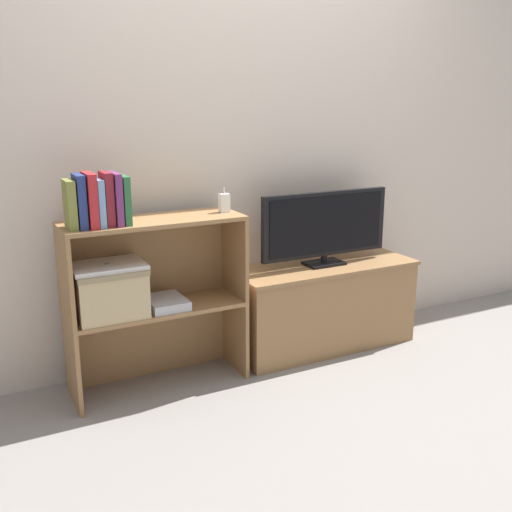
{
  "coord_description": "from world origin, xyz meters",
  "views": [
    {
      "loc": [
        -1.39,
        -2.53,
        1.42
      ],
      "look_at": [
        0.0,
        0.15,
        0.61
      ],
      "focal_mm": 42.0,
      "sensor_mm": 36.0,
      "label": 1
    }
  ],
  "objects_px": {
    "book_olive": "(70,205)",
    "magazine_stack": "(166,302)",
    "book_plum": "(116,199)",
    "book_crimson": "(90,200)",
    "baby_monitor": "(224,203)",
    "book_navy": "(80,201)",
    "book_skyblue": "(99,203)",
    "storage_basket_left": "(109,290)",
    "tv_stand": "(323,305)",
    "tv": "(325,226)",
    "book_maroon": "(107,199)",
    "book_forest": "(124,200)",
    "laptop": "(107,266)"
  },
  "relations": [
    {
      "from": "book_olive",
      "to": "book_skyblue",
      "type": "distance_m",
      "value": 0.12
    },
    {
      "from": "book_olive",
      "to": "baby_monitor",
      "type": "bearing_deg",
      "value": 3.75
    },
    {
      "from": "book_crimson",
      "to": "laptop",
      "type": "relative_size",
      "value": 0.72
    },
    {
      "from": "baby_monitor",
      "to": "book_olive",
      "type": "bearing_deg",
      "value": -176.25
    },
    {
      "from": "tv",
      "to": "magazine_stack",
      "type": "height_order",
      "value": "tv"
    },
    {
      "from": "book_navy",
      "to": "laptop",
      "type": "relative_size",
      "value": 0.7
    },
    {
      "from": "magazine_stack",
      "to": "book_plum",
      "type": "bearing_deg",
      "value": -174.11
    },
    {
      "from": "book_maroon",
      "to": "magazine_stack",
      "type": "relative_size",
      "value": 1.02
    },
    {
      "from": "book_skyblue",
      "to": "book_forest",
      "type": "height_order",
      "value": "book_forest"
    },
    {
      "from": "book_crimson",
      "to": "baby_monitor",
      "type": "xyz_separation_m",
      "value": [
        0.67,
        0.05,
        -0.07
      ]
    },
    {
      "from": "laptop",
      "to": "magazine_stack",
      "type": "height_order",
      "value": "laptop"
    },
    {
      "from": "storage_basket_left",
      "to": "laptop",
      "type": "distance_m",
      "value": 0.12
    },
    {
      "from": "book_olive",
      "to": "book_maroon",
      "type": "relative_size",
      "value": 0.9
    },
    {
      "from": "book_olive",
      "to": "book_skyblue",
      "type": "xyz_separation_m",
      "value": [
        0.12,
        0.0,
        -0.0
      ]
    },
    {
      "from": "book_olive",
      "to": "magazine_stack",
      "type": "distance_m",
      "value": 0.67
    },
    {
      "from": "book_forest",
      "to": "storage_basket_left",
      "type": "relative_size",
      "value": 0.68
    },
    {
      "from": "book_navy",
      "to": "magazine_stack",
      "type": "distance_m",
      "value": 0.65
    },
    {
      "from": "book_plum",
      "to": "magazine_stack",
      "type": "distance_m",
      "value": 0.58
    },
    {
      "from": "book_crimson",
      "to": "book_forest",
      "type": "bearing_deg",
      "value": 0.0
    },
    {
      "from": "tv",
      "to": "book_maroon",
      "type": "bearing_deg",
      "value": -176.05
    },
    {
      "from": "magazine_stack",
      "to": "storage_basket_left",
      "type": "bearing_deg",
      "value": 177.51
    },
    {
      "from": "book_navy",
      "to": "book_crimson",
      "type": "relative_size",
      "value": 0.98
    },
    {
      "from": "tv_stand",
      "to": "book_olive",
      "type": "bearing_deg",
      "value": -176.44
    },
    {
      "from": "storage_basket_left",
      "to": "magazine_stack",
      "type": "height_order",
      "value": "storage_basket_left"
    },
    {
      "from": "storage_basket_left",
      "to": "laptop",
      "type": "relative_size",
      "value": 0.97
    },
    {
      "from": "tv",
      "to": "book_maroon",
      "type": "height_order",
      "value": "book_maroon"
    },
    {
      "from": "book_navy",
      "to": "book_crimson",
      "type": "height_order",
      "value": "book_crimson"
    },
    {
      "from": "tv_stand",
      "to": "book_crimson",
      "type": "height_order",
      "value": "book_crimson"
    },
    {
      "from": "book_olive",
      "to": "tv_stand",
      "type": "bearing_deg",
      "value": 3.56
    },
    {
      "from": "book_navy",
      "to": "book_maroon",
      "type": "height_order",
      "value": "book_maroon"
    },
    {
      "from": "laptop",
      "to": "baby_monitor",
      "type": "bearing_deg",
      "value": 1.42
    },
    {
      "from": "tv",
      "to": "laptop",
      "type": "xyz_separation_m",
      "value": [
        -1.23,
        -0.05,
        -0.06
      ]
    },
    {
      "from": "tv_stand",
      "to": "book_crimson",
      "type": "xyz_separation_m",
      "value": [
        -1.3,
        -0.09,
        0.73
      ]
    },
    {
      "from": "book_skyblue",
      "to": "storage_basket_left",
      "type": "bearing_deg",
      "value": 53.19
    },
    {
      "from": "baby_monitor",
      "to": "book_navy",
      "type": "bearing_deg",
      "value": -176.02
    },
    {
      "from": "storage_basket_left",
      "to": "magazine_stack",
      "type": "relative_size",
      "value": 1.38
    },
    {
      "from": "book_olive",
      "to": "book_crimson",
      "type": "relative_size",
      "value": 0.89
    },
    {
      "from": "tv_stand",
      "to": "book_olive",
      "type": "xyz_separation_m",
      "value": [
        -1.38,
        -0.09,
        0.72
      ]
    },
    {
      "from": "tv_stand",
      "to": "laptop",
      "type": "distance_m",
      "value": 1.3
    },
    {
      "from": "book_navy",
      "to": "tv_stand",
      "type": "bearing_deg",
      "value": 3.67
    },
    {
      "from": "book_olive",
      "to": "book_forest",
      "type": "distance_m",
      "value": 0.24
    },
    {
      "from": "tv_stand",
      "to": "book_plum",
      "type": "distance_m",
      "value": 1.39
    },
    {
      "from": "book_maroon",
      "to": "storage_basket_left",
      "type": "relative_size",
      "value": 0.74
    },
    {
      "from": "book_navy",
      "to": "baby_monitor",
      "type": "xyz_separation_m",
      "value": [
        0.71,
        0.05,
        -0.07
      ]
    },
    {
      "from": "laptop",
      "to": "magazine_stack",
      "type": "xyz_separation_m",
      "value": [
        0.27,
        -0.01,
        -0.22
      ]
    },
    {
      "from": "book_maroon",
      "to": "storage_basket_left",
      "type": "distance_m",
      "value": 0.43
    },
    {
      "from": "book_olive",
      "to": "book_plum",
      "type": "height_order",
      "value": "book_plum"
    },
    {
      "from": "baby_monitor",
      "to": "storage_basket_left",
      "type": "xyz_separation_m",
      "value": [
        -0.6,
        -0.02,
        -0.36
      ]
    },
    {
      "from": "laptop",
      "to": "magazine_stack",
      "type": "bearing_deg",
      "value": -2.49
    },
    {
      "from": "book_olive",
      "to": "book_skyblue",
      "type": "bearing_deg",
      "value": 0.0
    }
  ]
}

